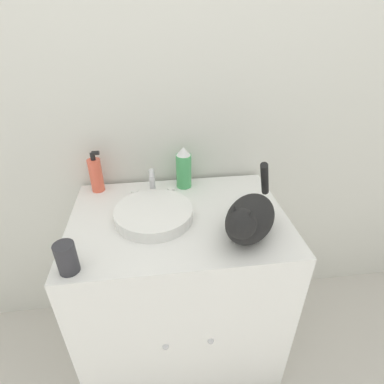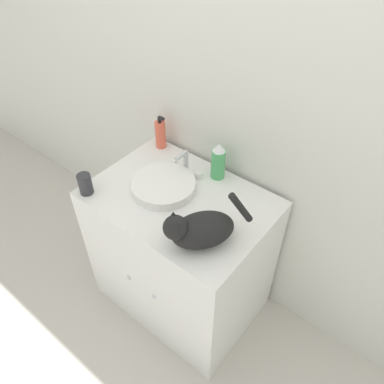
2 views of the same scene
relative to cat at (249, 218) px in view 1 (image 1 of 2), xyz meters
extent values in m
cube|color=silver|center=(-0.23, 0.49, 0.36)|extent=(6.00, 0.05, 2.50)
cube|color=white|center=(-0.23, 0.15, -0.48)|extent=(0.83, 0.59, 0.81)
sphere|color=silver|center=(-0.31, -0.15, -0.44)|extent=(0.02, 0.02, 0.02)
sphere|color=silver|center=(-0.15, -0.15, -0.44)|extent=(0.02, 0.02, 0.02)
cylinder|color=white|center=(-0.32, 0.15, -0.06)|extent=(0.30, 0.30, 0.04)
cylinder|color=silver|center=(-0.32, 0.31, -0.02)|extent=(0.02, 0.02, 0.12)
cylinder|color=silver|center=(-0.32, 0.28, 0.04)|extent=(0.02, 0.07, 0.02)
cylinder|color=white|center=(-0.40, 0.31, -0.06)|extent=(0.03, 0.03, 0.03)
cylinder|color=white|center=(-0.25, 0.31, -0.06)|extent=(0.03, 0.03, 0.03)
ellipsoid|color=black|center=(0.01, 0.01, -0.01)|extent=(0.27, 0.30, 0.14)
sphere|color=black|center=(-0.05, -0.08, 0.04)|extent=(0.14, 0.14, 0.10)
cone|color=black|center=(-0.08, -0.06, 0.08)|extent=(0.05, 0.05, 0.04)
cone|color=black|center=(-0.03, -0.09, 0.08)|extent=(0.05, 0.05, 0.04)
cylinder|color=black|center=(0.09, 0.14, 0.07)|extent=(0.09, 0.11, 0.17)
cylinder|color=#EF6047|center=(-0.56, 0.39, 0.00)|extent=(0.06, 0.06, 0.15)
cylinder|color=black|center=(-0.56, 0.39, 0.08)|extent=(0.02, 0.02, 0.03)
cylinder|color=black|center=(-0.55, 0.39, 0.10)|extent=(0.03, 0.02, 0.02)
cylinder|color=#4CB266|center=(-0.18, 0.38, 0.00)|extent=(0.07, 0.07, 0.15)
cone|color=white|center=(-0.18, 0.38, 0.09)|extent=(0.06, 0.06, 0.04)
cylinder|color=#2D2D33|center=(-0.58, -0.09, -0.03)|extent=(0.06, 0.06, 0.10)
camera|label=1|loc=(-0.30, -0.79, 0.60)|focal=28.00mm
camera|label=2|loc=(0.58, -0.78, 1.09)|focal=35.00mm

